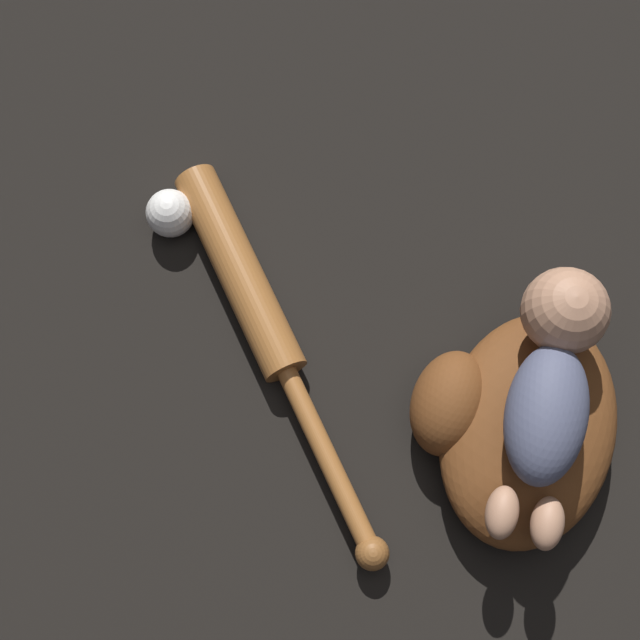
{
  "coord_description": "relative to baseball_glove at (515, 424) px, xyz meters",
  "views": [
    {
      "loc": [
        -0.24,
        0.19,
        1.19
      ],
      "look_at": [
        0.1,
        0.24,
        0.08
      ],
      "focal_mm": 50.0,
      "sensor_mm": 36.0,
      "label": 1
    }
  ],
  "objects": [
    {
      "name": "baby_figure",
      "position": [
        0.04,
        -0.02,
        0.1
      ],
      "size": [
        0.34,
        0.13,
        0.11
      ],
      "color": "#4C516B",
      "rests_on": "baseball_glove"
    },
    {
      "name": "ground_plane",
      "position": [
        -0.0,
        0.03,
        -0.05
      ],
      "size": [
        6.0,
        6.0,
        0.0
      ],
      "primitive_type": "plane",
      "color": "black"
    },
    {
      "name": "baseball_bat",
      "position": [
        0.11,
        0.36,
        -0.02
      ],
      "size": [
        0.52,
        0.37,
        0.06
      ],
      "color": "#9E602D",
      "rests_on": "ground"
    },
    {
      "name": "baseball_glove",
      "position": [
        0.0,
        0.0,
        0.0
      ],
      "size": [
        0.35,
        0.3,
        0.11
      ],
      "color": "brown",
      "rests_on": "ground"
    },
    {
      "name": "baseball",
      "position": [
        0.23,
        0.5,
        -0.02
      ],
      "size": [
        0.07,
        0.07,
        0.07
      ],
      "color": "white",
      "rests_on": "ground"
    }
  ]
}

